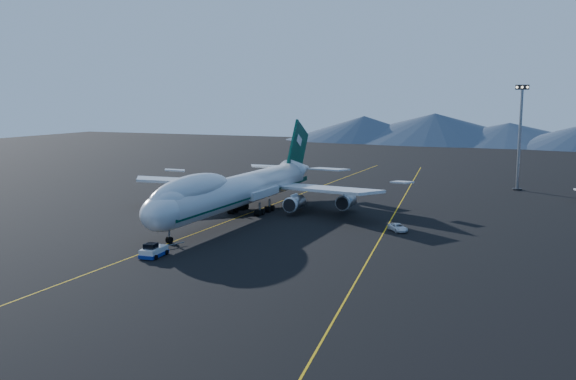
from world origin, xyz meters
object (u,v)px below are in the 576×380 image
at_px(boeing_747, 240,189).
at_px(floodlight_mast, 520,137).
at_px(service_van, 398,227).
at_px(pushback_tug, 154,252).

relative_size(boeing_747, floodlight_mast, 2.58).
bearing_deg(floodlight_mast, boeing_747, -128.74).
bearing_deg(service_van, floodlight_mast, 36.76).
distance_m(pushback_tug, floodlight_mast, 111.18).
bearing_deg(boeing_747, pushback_tug, -85.17).
xyz_separation_m(service_van, floodlight_mast, (17.18, 65.12, 13.55)).
distance_m(pushback_tug, service_van, 46.14).
distance_m(boeing_747, pushback_tug, 35.96).
distance_m(boeing_747, service_van, 34.43).
distance_m(boeing_747, floodlight_mast, 82.24).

